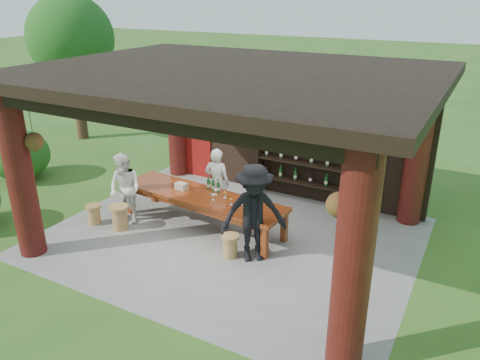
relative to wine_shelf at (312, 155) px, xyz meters
The scene contains 15 objects.
ground 2.86m from the wine_shelf, 108.55° to the right, with size 90.00×90.00×0.00m, color #2D5119.
pavilion 2.37m from the wine_shelf, 112.44° to the right, with size 7.50×6.00×3.60m.
wine_shelf is the anchor object (origin of this frame).
tasting_table 2.88m from the wine_shelf, 124.71° to the right, with size 3.93×1.32×0.75m.
stool_near_left 4.62m from the wine_shelf, 133.50° to the right, with size 0.41×0.41×0.54m.
stool_near_right 3.32m from the wine_shelf, 98.09° to the right, with size 0.35×0.35×0.46m.
stool_far_left 5.17m from the wine_shelf, 138.35° to the right, with size 0.34×0.34×0.45m.
host 2.37m from the wine_shelf, 133.71° to the right, with size 0.59×0.39×1.61m, color silver.
guest_woman 4.37m from the wine_shelf, 137.39° to the right, with size 0.78×0.61×1.60m, color silver.
guest_man 3.02m from the wine_shelf, 90.20° to the right, with size 1.25×0.72×1.94m, color black.
table_bottles 2.53m from the wine_shelf, 127.18° to the right, with size 0.37×0.14×0.31m.
table_glasses 2.56m from the wine_shelf, 111.82° to the right, with size 0.91×0.34×0.15m.
napkin_basket 3.17m from the wine_shelf, 133.90° to the right, with size 0.26×0.18×0.14m, color #BF6672.
shrubs 2.31m from the wine_shelf, 35.98° to the right, with size 15.46×8.30×1.36m.
trees 3.72m from the wine_shelf, 27.89° to the right, with size 20.38×9.58×4.80m.
Camera 1 is at (4.32, -7.56, 4.81)m, focal length 35.00 mm.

